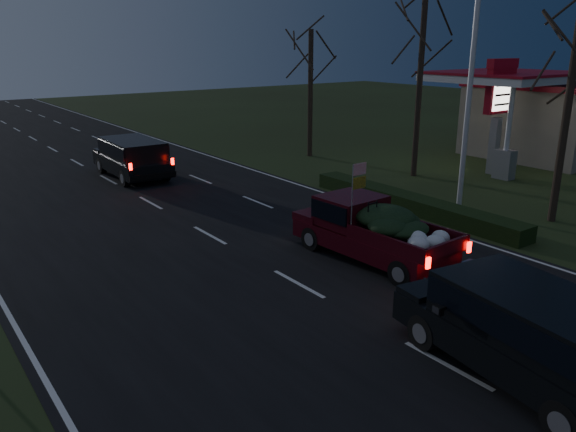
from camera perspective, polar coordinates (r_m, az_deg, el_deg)
ground at (r=15.40m, az=1.08°, el=-6.96°), size 120.00×120.00×0.00m
road_asphalt at (r=15.40m, az=1.08°, el=-6.93°), size 14.00×120.00×0.02m
hedge_row at (r=22.44m, az=12.34°, el=1.29°), size 1.00×10.00×0.60m
light_pole at (r=22.35m, az=18.18°, el=14.29°), size 0.50×0.90×9.16m
gas_price_pylon at (r=29.49m, az=20.68°, el=11.22°), size 2.00×0.41×5.57m
gas_station_building at (r=37.04m, az=26.04°, el=8.84°), size 10.00×7.00×4.00m
gas_canopy at (r=31.67m, az=21.31°, el=12.56°), size 7.10×6.10×4.88m
bare_tree_near at (r=22.04m, az=27.05°, el=13.59°), size 3.60×3.60×7.50m
bare_tree_mid at (r=27.79m, az=13.50°, el=16.87°), size 3.60×3.60×8.50m
bare_tree_far at (r=32.18m, az=2.32°, el=15.30°), size 3.60×3.60×7.00m
pickup_truck at (r=16.97m, az=8.59°, el=-1.13°), size 2.26×5.30×2.73m
lead_suv at (r=28.20m, az=-15.54°, el=6.06°), size 2.32×5.32×1.51m
rear_suv at (r=11.80m, az=23.57°, el=-10.35°), size 2.90×5.49×1.50m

